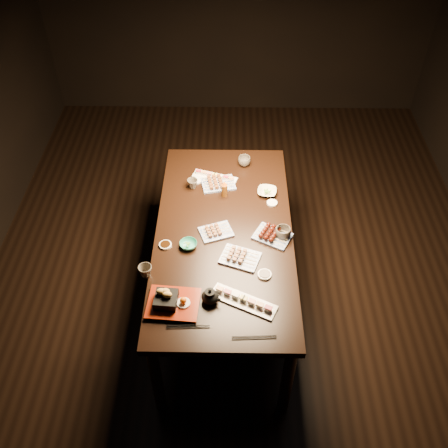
{
  "coord_description": "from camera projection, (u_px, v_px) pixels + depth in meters",
  "views": [
    {
      "loc": [
        -0.07,
        -2.55,
        3.1
      ],
      "look_at": [
        -0.11,
        -0.2,
        0.77
      ],
      "focal_mm": 40.0,
      "sensor_mm": 36.0,
      "label": 1
    }
  ],
  "objects": [
    {
      "name": "condiment_bottle",
      "position": [
        224.0,
        189.0,
        3.49
      ],
      "size": [
        0.04,
        0.04,
        0.13
      ],
      "primitive_type": "cylinder",
      "rotation": [
        0.0,
        0.0,
        -0.04
      ],
      "color": "brown",
      "rests_on": "dining_table"
    },
    {
      "name": "tsukune_plate",
      "position": [
        273.0,
        234.0,
        3.23
      ],
      "size": [
        0.28,
        0.26,
        0.06
      ],
      "primitive_type": null,
      "rotation": [
        0.0,
        0.0,
        -0.49
      ],
      "color": "#828EB6",
      "rests_on": "dining_table"
    },
    {
      "name": "teacup_near_left",
      "position": [
        145.0,
        271.0,
        2.99
      ],
      "size": [
        0.11,
        0.11,
        0.08
      ],
      "primitive_type": "imported",
      "rotation": [
        0.0,
        0.0,
        -0.38
      ],
      "color": "#51483E",
      "rests_on": "dining_table"
    },
    {
      "name": "sushi_platter_far",
      "position": [
        215.0,
        176.0,
        3.66
      ],
      "size": [
        0.34,
        0.19,
        0.04
      ],
      "primitive_type": null,
      "rotation": [
        0.0,
        0.0,
        2.83
      ],
      "color": "white",
      "rests_on": "dining_table"
    },
    {
      "name": "yakitori_plate_left",
      "position": [
        218.0,
        182.0,
        3.6
      ],
      "size": [
        0.26,
        0.22,
        0.06
      ],
      "primitive_type": null,
      "rotation": [
        0.0,
        0.0,
        0.21
      ],
      "color": "#828EB6",
      "rests_on": "dining_table"
    },
    {
      "name": "chopsticks_near",
      "position": [
        188.0,
        326.0,
        2.76
      ],
      "size": [
        0.24,
        0.03,
        0.01
      ],
      "primitive_type": null,
      "rotation": [
        0.0,
        0.0,
        0.03
      ],
      "color": "black",
      "rests_on": "dining_table"
    },
    {
      "name": "dining_table",
      "position": [
        224.0,
        268.0,
        3.55
      ],
      "size": [
        1.2,
        1.93,
        0.75
      ],
      "primitive_type": "cube",
      "rotation": [
        0.0,
        0.0,
        -0.17
      ],
      "color": "black",
      "rests_on": "ground"
    },
    {
      "name": "chopsticks_se",
      "position": [
        254.0,
        337.0,
        2.71
      ],
      "size": [
        0.24,
        0.03,
        0.01
      ],
      "primitive_type": null,
      "rotation": [
        0.0,
        0.0,
        0.05
      ],
      "color": "black",
      "rests_on": "dining_table"
    },
    {
      "name": "sauce_dish_east",
      "position": [
        272.0,
        203.0,
        3.47
      ],
      "size": [
        0.09,
        0.09,
        0.01
      ],
      "primitive_type": "cylinder",
      "rotation": [
        0.0,
        0.0,
        0.2
      ],
      "color": "white",
      "rests_on": "dining_table"
    },
    {
      "name": "tempura_tray",
      "position": [
        173.0,
        299.0,
        2.82
      ],
      "size": [
        0.31,
        0.26,
        0.11
      ],
      "primitive_type": null,
      "rotation": [
        0.0,
        0.0,
        -0.08
      ],
      "color": "black",
      "rests_on": "dining_table"
    },
    {
      "name": "sauce_dish_west",
      "position": [
        165.0,
        245.0,
        3.19
      ],
      "size": [
        0.09,
        0.09,
        0.01
      ],
      "primitive_type": "cylinder",
      "rotation": [
        0.0,
        0.0,
        0.07
      ],
      "color": "white",
      "rests_on": "dining_table"
    },
    {
      "name": "sauce_dish_se",
      "position": [
        265.0,
        275.0,
        3.01
      ],
      "size": [
        0.09,
        0.09,
        0.01
      ],
      "primitive_type": "cylinder",
      "rotation": [
        0.0,
        0.0,
        -0.05
      ],
      "color": "white",
      "rests_on": "dining_table"
    },
    {
      "name": "ground",
      "position": [
        238.0,
        275.0,
        3.99
      ],
      "size": [
        5.0,
        5.0,
        0.0
      ],
      "primitive_type": "plane",
      "color": "black",
      "rests_on": "ground"
    },
    {
      "name": "edamame_bowl_cream",
      "position": [
        267.0,
        192.0,
        3.54
      ],
      "size": [
        0.15,
        0.15,
        0.03
      ],
      "primitive_type": "imported",
      "rotation": [
        0.0,
        0.0,
        -0.16
      ],
      "color": "beige",
      "rests_on": "dining_table"
    },
    {
      "name": "sauce_dish_nw",
      "position": [
        196.0,
        181.0,
        3.65
      ],
      "size": [
        0.09,
        0.09,
        0.01
      ],
      "primitive_type": "cylinder",
      "rotation": [
        0.0,
        0.0,
        0.2
      ],
      "color": "white",
      "rests_on": "dining_table"
    },
    {
      "name": "teacup_mid_right",
      "position": [
        283.0,
        233.0,
        3.22
      ],
      "size": [
        0.12,
        0.12,
        0.08
      ],
      "primitive_type": "imported",
      "rotation": [
        0.0,
        0.0,
        -0.29
      ],
      "color": "#51483E",
      "rests_on": "dining_table"
    },
    {
      "name": "yakitori_plate_center",
      "position": [
        216.0,
        230.0,
        3.26
      ],
      "size": [
        0.25,
        0.21,
        0.05
      ],
      "primitive_type": null,
      "rotation": [
        0.0,
        0.0,
        0.35
      ],
      "color": "#828EB6",
      "rests_on": "dining_table"
    },
    {
      "name": "sushi_platter_near",
      "position": [
        244.0,
        300.0,
        2.86
      ],
      "size": [
        0.4,
        0.27,
        0.05
      ],
      "primitive_type": null,
      "rotation": [
        0.0,
        0.0,
        -0.44
      ],
      "color": "white",
      "rests_on": "dining_table"
    },
    {
      "name": "edamame_bowl_green",
      "position": [
        188.0,
        245.0,
        3.18
      ],
      "size": [
        0.12,
        0.12,
        0.04
      ],
      "primitive_type": "imported",
      "rotation": [
        0.0,
        0.0,
        0.06
      ],
      "color": "teal",
      "rests_on": "dining_table"
    },
    {
      "name": "yakitori_plate_right",
      "position": [
        240.0,
        256.0,
        3.09
      ],
      "size": [
        0.28,
        0.24,
        0.06
      ],
      "primitive_type": null,
      "rotation": [
        0.0,
        0.0,
        -0.34
      ],
      "color": "#828EB6",
      "rests_on": "dining_table"
    },
    {
      "name": "teacup_far_right",
      "position": [
        244.0,
        161.0,
        3.76
      ],
      "size": [
        0.11,
        0.11,
        0.07
      ],
      "primitive_type": "imported",
      "rotation": [
        0.0,
        0.0,
        -0.23
      ],
      "color": "#51483E",
      "rests_on": "dining_table"
    },
    {
      "name": "teapot",
      "position": [
        210.0,
        295.0,
        2.85
      ],
      "size": [
        0.16,
        0.16,
        0.1
      ],
      "primitive_type": null,
      "rotation": [
        0.0,
        0.0,
        -0.47
      ],
      "color": "black",
      "rests_on": "dining_table"
    },
    {
      "name": "teacup_far_left",
      "position": [
        193.0,
        184.0,
        3.58
      ],
      "size": [
        0.1,
        0.1,
        0.07
      ],
      "primitive_type": "imported",
      "rotation": [
        0.0,
        0.0,
        -0.59
      ],
      "color": "#51483E",
      "rests_on": "dining_table"
    }
  ]
}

